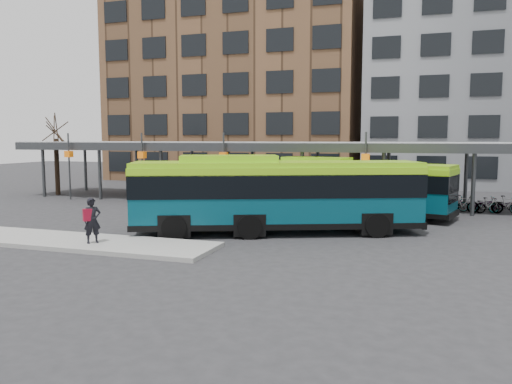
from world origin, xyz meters
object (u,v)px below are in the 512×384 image
at_px(tree, 57,164).
at_px(bus_front, 275,193).
at_px(bus_rear, 346,185).
at_px(pedestrian, 92,220).

height_order(tree, bus_front, tree).
bearing_deg(bus_front, tree, 132.23).
distance_m(bus_front, bus_rear, 7.44).
height_order(tree, bus_rear, tree).
xyz_separation_m(bus_front, pedestrian, (-6.22, -5.29, -0.78)).
relative_size(bus_front, pedestrian, 7.18).
distance_m(tree, pedestrian, 21.15).
bearing_deg(bus_rear, tree, -172.17).
height_order(tree, pedestrian, tree).
bearing_deg(bus_rear, pedestrian, -109.24).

